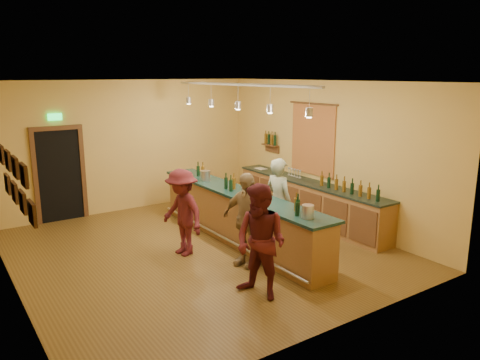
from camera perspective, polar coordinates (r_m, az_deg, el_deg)
floor at (r=9.19m, az=-4.89°, el=-8.51°), size 7.00×7.00×0.00m
ceiling at (r=8.57m, az=-5.31°, el=11.85°), size 6.50×7.00×0.02m
wall_back at (r=11.88m, az=-13.37°, el=4.08°), size 6.50×0.02×3.20m
wall_front at (r=6.01m, az=11.44°, el=-4.25°), size 6.50×0.02×3.20m
wall_left at (r=7.75m, az=-26.58°, el=-1.53°), size 0.02×7.00×3.20m
wall_right at (r=10.67m, az=10.35°, el=3.26°), size 0.02×7.00×3.20m
doorway at (r=11.45m, az=-21.15°, el=0.83°), size 1.15×0.09×2.48m
tapestry at (r=10.91m, az=8.86°, el=4.84°), size 0.03×1.40×1.60m
bottle_shelf at (r=12.02m, az=3.75°, el=4.82°), size 0.17×0.55×0.54m
picture_grid at (r=6.95m, az=-25.67°, el=0.01°), size 0.06×2.20×0.70m
back_counter at (r=10.85m, az=8.39°, el=-2.54°), size 0.60×4.55×1.27m
tasting_bar at (r=9.43m, az=-0.23°, el=-4.00°), size 0.74×5.10×1.38m
pendant_track at (r=9.04m, az=-0.24°, el=10.58°), size 0.11×4.60×0.50m
bartender at (r=9.20m, az=4.74°, el=-2.71°), size 0.50×0.69×1.76m
customer_a at (r=7.06m, az=2.54°, el=-7.56°), size 0.89×1.02×1.76m
customer_b at (r=8.22m, az=0.78°, el=-4.85°), size 0.71×1.07×1.69m
customer_c at (r=8.78m, az=-7.05°, el=-3.94°), size 0.77×1.14×1.64m
bar_stool at (r=11.41m, az=0.58°, el=-1.51°), size 0.32×0.32×0.66m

